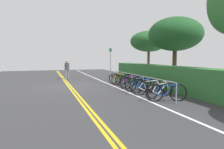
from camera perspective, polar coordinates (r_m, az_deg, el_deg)
The scene contains 20 objects.
ground_plane at distance 12.90m, azimuth -12.34°, elevation -3.35°, with size 32.76×13.81×0.05m, color #353538.
centre_line_yellow_inner at distance 12.89m, azimuth -12.70°, elevation -3.25°, with size 29.49×0.10×0.00m, color gold.
centre_line_yellow_outer at distance 12.91m, azimuth -11.99°, elevation -3.22°, with size 29.49×0.10×0.00m, color gold.
bike_lane_stripe_white at distance 13.44m, azimuth -0.94°, elevation -2.79°, with size 29.49×0.12×0.00m, color white.
bike_rack at distance 11.16m, azimuth 7.31°, elevation -1.20°, with size 7.13×0.05×0.84m.
bicycle_0 at distance 13.96m, azimuth 2.19°, elevation -1.05°, with size 0.60×1.75×0.75m.
bicycle_1 at distance 13.27m, azimuth 2.99°, elevation -1.36°, with size 0.54×1.69×0.76m.
bicycle_2 at distance 12.76m, azimuth 4.53°, elevation -1.72°, with size 0.56×1.61×0.71m.
bicycle_3 at distance 12.22m, azimuth 5.65°, elevation -1.99°, with size 0.52×1.75×0.73m.
bicycle_4 at distance 11.41m, azimuth 6.39°, elevation -2.54°, with size 0.52×1.65×0.71m.
bicycle_5 at distance 10.82m, azimuth 7.71°, elevation -2.76°, with size 0.52×1.78×0.79m.
bicycle_6 at distance 10.32m, azimuth 9.64°, elevation -3.17°, with size 0.46×1.72×0.79m.
bicycle_7 at distance 9.73m, azimuth 10.85°, elevation -3.68°, with size 0.47×1.81×0.79m.
bicycle_8 at distance 9.26m, azimuth 13.98°, elevation -4.39°, with size 0.68×1.71×0.72m.
bicycle_9 at distance 8.48m, azimuth 15.57°, elevation -5.12°, with size 0.59×1.72×0.77m.
pedestrian at distance 16.87m, azimuth -12.97°, elevation 1.83°, with size 0.33×0.41×1.62m.
sign_post_near at distance 14.96m, azimuth -0.45°, elevation 3.85°, with size 0.36×0.09×2.56m.
hedge_backdrop at distance 10.88m, azimuth 19.72°, elevation -1.39°, with size 16.08×1.09×1.33m, color #2D6B30.
tree_near_left at distance 18.36m, azimuth 10.66°, elevation 9.43°, with size 3.35×3.35×4.22m.
tree_mid at distance 13.98m, azimuth 17.93°, elevation 11.04°, with size 3.56×3.56×4.48m.
Camera 1 is at (12.70, -1.36, 1.83)m, focal length 31.42 mm.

